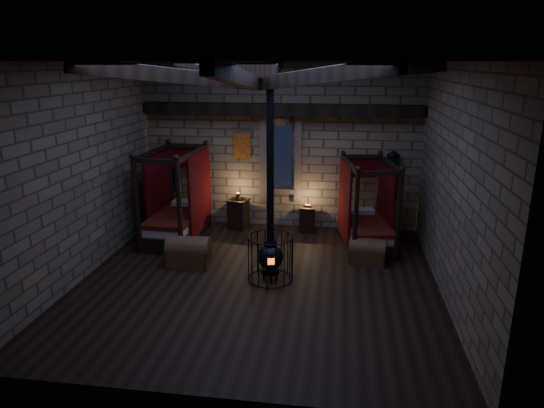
# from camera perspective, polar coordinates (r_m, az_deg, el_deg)

# --- Properties ---
(room) EXTENTS (7.02, 7.02, 4.29)m
(room) POSITION_cam_1_polar(r_m,az_deg,el_deg) (8.90, -1.74, 13.51)
(room) COLOR black
(room) RESTS_ON ground
(bed_left) EXTENTS (1.20, 2.15, 2.20)m
(bed_left) POSITION_cam_1_polar(r_m,az_deg,el_deg) (12.06, -11.08, -1.51)
(bed_left) COLOR black
(bed_left) RESTS_ON ground
(bed_right) EXTENTS (1.33, 2.08, 2.02)m
(bed_right) POSITION_cam_1_polar(r_m,az_deg,el_deg) (11.61, 10.97, -2.45)
(bed_right) COLOR black
(bed_right) RESTS_ON ground
(trunk_left) EXTENTS (0.92, 0.61, 0.66)m
(trunk_left) POSITION_cam_1_polar(r_m,az_deg,el_deg) (10.51, -9.77, -5.63)
(trunk_left) COLOR brown
(trunk_left) RESTS_ON ground
(trunk_right) EXTENTS (0.84, 0.61, 0.56)m
(trunk_right) POSITION_cam_1_polar(r_m,az_deg,el_deg) (10.70, 11.20, -5.54)
(trunk_right) COLOR brown
(trunk_right) RESTS_ON ground
(nightstand_left) EXTENTS (0.59, 0.57, 0.97)m
(nightstand_left) POSITION_cam_1_polar(r_m,az_deg,el_deg) (12.57, -3.96, -1.14)
(nightstand_left) COLOR black
(nightstand_left) RESTS_ON ground
(nightstand_right) EXTENTS (0.41, 0.40, 0.71)m
(nightstand_right) POSITION_cam_1_polar(r_m,az_deg,el_deg) (12.39, 4.18, -1.76)
(nightstand_right) COLOR black
(nightstand_right) RESTS_ON ground
(stove) EXTENTS (0.91, 0.91, 4.05)m
(stove) POSITION_cam_1_polar(r_m,az_deg,el_deg) (9.57, -0.19, -5.75)
(stove) COLOR black
(stove) RESTS_ON ground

